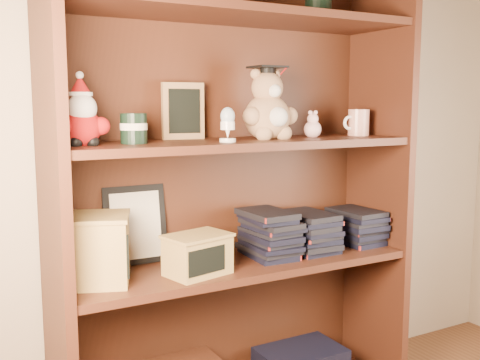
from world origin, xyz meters
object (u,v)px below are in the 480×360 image
Objects in this scene: grad_teddy_bear at (268,111)px; treats_box at (97,249)px; teacher_mug at (358,123)px; bookcase at (232,191)px.

grad_teddy_bear is 1.03× the size of treats_box.
teacher_mug is (0.39, 0.01, -0.04)m from grad_teddy_bear.
bookcase reaches higher than treats_box.
grad_teddy_bear is 0.69m from treats_box.
bookcase is at bearing 150.82° from grad_teddy_bear.
bookcase is 6.79× the size of treats_box.
teacher_mug is 1.02m from treats_box.
bookcase reaches higher than grad_teddy_bear.
teacher_mug is at bearing 1.09° from grad_teddy_bear.
teacher_mug is (0.49, -0.05, 0.22)m from bookcase.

